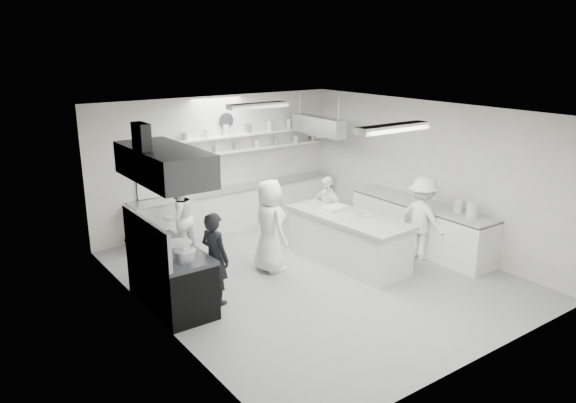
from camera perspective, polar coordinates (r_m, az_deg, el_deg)
floor at (r=10.19m, az=2.62°, el=-7.68°), size 6.00×7.00×0.02m
ceiling at (r=9.39m, az=2.86°, el=9.42°), size 6.00×7.00×0.02m
wall_back at (r=12.53m, az=-7.25°, el=4.04°), size 6.00×0.04×3.00m
wall_front at (r=7.41m, az=19.83°, el=-5.48°), size 6.00×0.04×3.00m
wall_left at (r=8.24m, az=-13.88°, el=-2.80°), size 0.04×7.00×3.00m
wall_right at (r=11.73m, az=14.33°, el=2.81°), size 0.04×7.00×3.00m
stove at (r=9.11m, az=-12.05°, el=-7.92°), size 0.80×1.80×0.90m
exhaust_hood at (r=8.52m, az=-12.80°, el=3.84°), size 0.85×2.00×0.50m
back_counter at (r=12.68m, az=-5.25°, el=-0.61°), size 5.00×0.60×0.92m
shelf_lower at (r=12.71m, az=-4.23°, el=5.45°), size 4.20×0.26×0.04m
shelf_upper at (r=12.65m, az=-4.26°, el=7.00°), size 4.20×0.26×0.04m
pass_through_window at (r=11.98m, az=-12.66°, el=2.96°), size 1.30×0.04×1.00m
wall_clock at (r=12.43m, az=-6.50°, el=8.41°), size 0.32×0.05×0.32m
right_counter at (r=11.62m, az=13.61°, el=-2.54°), size 0.74×3.30×0.94m
pot_rack at (r=12.58m, az=3.17°, el=7.89°), size 0.30×1.60×0.40m
light_fixture_front at (r=8.08m, az=10.88°, el=7.54°), size 1.30×0.25×0.10m
light_fixture_rear at (r=10.85m, az=-3.15°, el=9.97°), size 1.30×0.25×0.10m
prep_island at (r=10.63m, az=6.26°, el=-4.04°), size 1.07×2.51×0.91m
stove_pot at (r=8.59m, az=-11.37°, el=-5.07°), size 0.44×0.44×0.27m
cook_stove at (r=8.96m, az=-7.62°, el=-5.88°), size 0.51×0.64×1.54m
cook_back at (r=11.09m, az=-11.28°, el=-1.68°), size 0.83×0.69×1.54m
cook_island_left at (r=10.10m, az=-1.93°, el=-2.53°), size 0.58×0.87×1.75m
cook_island_right at (r=11.37m, az=4.09°, el=-1.05°), size 0.49×0.92×1.50m
cook_right at (r=10.99m, az=13.83°, el=-1.72°), size 0.66×1.09×1.64m
bowl_island_a at (r=10.53m, az=8.05°, el=-1.53°), size 0.26×0.26×0.06m
bowl_island_b at (r=10.80m, az=5.00°, el=-0.98°), size 0.21×0.21×0.06m
bowl_right at (r=11.68m, az=13.55°, el=0.13°), size 0.29×0.29×0.06m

